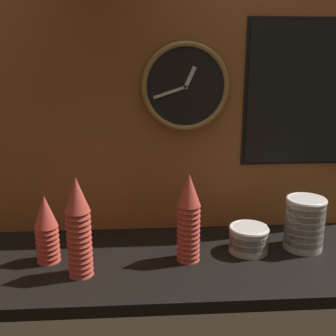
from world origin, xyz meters
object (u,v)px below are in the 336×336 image
at_px(cup_stack_center_right, 189,218).
at_px(menu_board, 305,94).
at_px(bowl_stack_right, 249,238).
at_px(wall_clock, 185,87).
at_px(cup_stack_center_left, 79,227).
at_px(cup_stack_left, 47,228).
at_px(bowl_stack_far_right, 305,222).

distance_m(cup_stack_center_right, menu_board, 0.66).
bearing_deg(bowl_stack_right, wall_clock, 135.08).
height_order(cup_stack_center_left, cup_stack_left, cup_stack_center_left).
relative_size(cup_stack_center_right, wall_clock, 0.95).
distance_m(bowl_stack_right, menu_board, 0.59).
relative_size(cup_stack_center_right, bowl_stack_right, 2.16).
bearing_deg(bowl_stack_far_right, bowl_stack_right, -176.51).
distance_m(cup_stack_center_left, menu_board, 0.96).
xyz_separation_m(cup_stack_center_right, wall_clock, (0.01, 0.26, 0.41)).
xyz_separation_m(cup_stack_center_left, bowl_stack_far_right, (0.78, 0.14, -0.06)).
bearing_deg(bowl_stack_right, menu_board, 41.56).
distance_m(cup_stack_center_left, cup_stack_left, 0.17).
relative_size(cup_stack_center_left, wall_clock, 1.00).
xyz_separation_m(cup_stack_left, bowl_stack_right, (0.70, 0.02, -0.07)).
bearing_deg(cup_stack_center_left, wall_clock, 42.42).
relative_size(bowl_stack_right, menu_board, 0.26).
distance_m(cup_stack_left, cup_stack_center_right, 0.48).
bearing_deg(bowl_stack_right, cup_stack_center_left, -167.75).
height_order(cup_stack_center_left, wall_clock, wall_clock).
relative_size(cup_stack_left, wall_clock, 0.73).
bearing_deg(wall_clock, cup_stack_center_left, -137.58).
bearing_deg(wall_clock, menu_board, 1.11).
bearing_deg(cup_stack_left, wall_clock, 25.24).
distance_m(cup_stack_left, bowl_stack_far_right, 0.90).
bearing_deg(cup_stack_left, cup_stack_center_right, -3.26).
bearing_deg(bowl_stack_far_right, cup_stack_center_left, -170.00).
bearing_deg(cup_stack_left, bowl_stack_right, 1.72).
bearing_deg(bowl_stack_far_right, wall_clock, 154.58).
relative_size(cup_stack_center_left, bowl_stack_far_right, 1.70).
xyz_separation_m(cup_stack_left, wall_clock, (0.49, 0.23, 0.45)).
distance_m(bowl_stack_far_right, bowl_stack_right, 0.21).
bearing_deg(cup_stack_center_right, cup_stack_left, 176.74).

